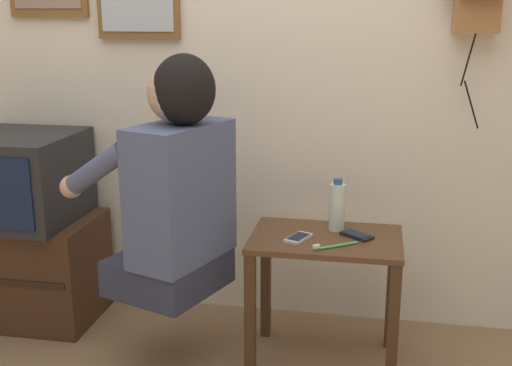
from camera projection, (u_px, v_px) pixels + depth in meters
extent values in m
cube|color=silver|center=(252.00, 34.00, 2.76)|extent=(6.80, 0.05, 2.55)
cube|color=#51331E|center=(326.00, 239.00, 2.47)|extent=(0.58, 0.40, 0.02)
cube|color=#452B1A|center=(250.00, 317.00, 2.42)|extent=(0.04, 0.04, 0.51)
cube|color=#452B1A|center=(393.00, 329.00, 2.32)|extent=(0.04, 0.04, 0.51)
cube|color=#452B1A|center=(266.00, 280.00, 2.75)|extent=(0.04, 0.04, 0.51)
cube|color=#452B1A|center=(391.00, 290.00, 2.65)|extent=(0.04, 0.04, 0.51)
cube|color=#2D3347|center=(169.00, 271.00, 2.49)|extent=(0.47, 0.49, 0.14)
cube|color=#4C567A|center=(181.00, 193.00, 2.37)|extent=(0.35, 0.47, 0.52)
sphere|color=tan|center=(178.00, 93.00, 2.28)|extent=(0.22, 0.22, 0.22)
ellipsoid|color=black|center=(184.00, 90.00, 2.26)|extent=(0.29, 0.29, 0.25)
cylinder|color=#4C567A|center=(96.00, 169.00, 2.32)|extent=(0.32, 0.18, 0.23)
cylinder|color=#4C567A|center=(159.00, 152.00, 2.62)|extent=(0.32, 0.18, 0.23)
sphere|color=tan|center=(71.00, 187.00, 2.41)|extent=(0.09, 0.09, 0.09)
sphere|color=tan|center=(134.00, 168.00, 2.71)|extent=(0.09, 0.09, 0.09)
cube|color=#422819|center=(35.00, 267.00, 2.93)|extent=(0.58, 0.43, 0.47)
cube|color=black|center=(7.00, 282.00, 2.72)|extent=(0.52, 0.01, 0.02)
cube|color=#232326|center=(20.00, 178.00, 2.81)|extent=(0.49, 0.50, 0.38)
cylinder|color=black|center=(468.00, 59.00, 2.53)|extent=(0.04, 0.04, 0.22)
cylinder|color=black|center=(471.00, 105.00, 2.58)|extent=(0.07, 0.06, 0.19)
cube|color=silver|center=(298.00, 238.00, 2.43)|extent=(0.10, 0.14, 0.01)
cube|color=black|center=(298.00, 236.00, 2.43)|extent=(0.08, 0.11, 0.00)
cube|color=black|center=(357.00, 235.00, 2.46)|extent=(0.13, 0.12, 0.01)
cube|color=black|center=(357.00, 234.00, 2.46)|extent=(0.11, 0.10, 0.00)
cylinder|color=silver|center=(337.00, 207.00, 2.52)|extent=(0.06, 0.06, 0.19)
cylinder|color=#2D4C8C|center=(338.00, 182.00, 2.49)|extent=(0.03, 0.03, 0.02)
cylinder|color=#4CBF66|center=(336.00, 246.00, 2.35)|extent=(0.16, 0.11, 0.01)
cube|color=white|center=(316.00, 246.00, 2.32)|extent=(0.03, 0.02, 0.01)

